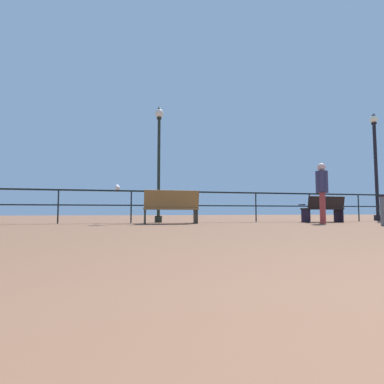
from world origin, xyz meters
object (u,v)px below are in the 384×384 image
bench_near_right (324,208)px  person_by_bench (322,189)px  lamppost_center (159,155)px  seagull_on_rail (117,187)px  bench_near_left (171,206)px  lamppost_right (376,164)px

bench_near_right → person_by_bench: (-0.79, -0.96, 0.56)m
lamppost_center → person_by_bench: bearing=-23.4°
lamppost_center → seagull_on_rail: lamppost_center is taller
bench_near_left → person_by_bench: size_ratio=0.89×
bench_near_right → lamppost_right: bearing=17.9°
lamppost_right → seagull_on_rail: (-10.21, -0.18, -1.18)m
person_by_bench → bench_near_left: bearing=168.1°
lamppost_right → person_by_bench: 4.80m
seagull_on_rail → bench_near_left: bearing=-30.1°
person_by_bench → lamppost_right: bearing=26.2°
bench_near_left → person_by_bench: bearing=-11.9°
bench_near_right → lamppost_center: bearing=168.9°
bench_near_right → lamppost_right: size_ratio=0.32×
bench_near_left → lamppost_center: 2.07m
bench_near_right → seagull_on_rail: (-6.85, 0.90, 0.64)m
seagull_on_rail → lamppost_center: bearing=7.8°
bench_near_left → lamppost_center: (-0.26, 1.11, 1.73)m
bench_near_right → bench_near_left: bearing=-179.8°
lamppost_center → lamppost_right: bearing=0.0°
bench_near_right → lamppost_center: size_ratio=0.36×
bench_near_left → lamppost_center: size_ratio=0.41×
bench_near_right → lamppost_center: lamppost_center is taller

